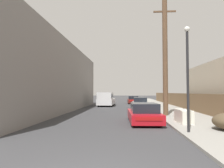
# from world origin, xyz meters

# --- Properties ---
(sidewalk_curb) EXTENTS (4.20, 63.00, 0.12)m
(sidewalk_curb) POSITION_xyz_m (5.30, 23.50, 0.06)
(sidewalk_curb) COLOR gray
(sidewalk_curb) RESTS_ON ground
(discarded_fridge) EXTENTS (0.73, 1.79, 0.81)m
(discarded_fridge) POSITION_xyz_m (4.16, 8.61, 0.51)
(discarded_fridge) COLOR silver
(discarded_fridge) RESTS_ON sidewalk_curb
(parked_sports_car_red) EXTENTS (2.04, 4.57, 1.27)m
(parked_sports_car_red) POSITION_xyz_m (1.83, 9.22, 0.58)
(parked_sports_car_red) COLOR red
(parked_sports_car_red) RESTS_ON ground
(car_parked_mid) EXTENTS (1.82, 4.27, 1.34)m
(car_parked_mid) POSITION_xyz_m (2.33, 20.53, 0.63)
(car_parked_mid) COLOR gray
(car_parked_mid) RESTS_ON ground
(car_parked_far) EXTENTS (1.96, 4.27, 1.31)m
(car_parked_far) POSITION_xyz_m (1.83, 30.59, 0.62)
(car_parked_far) COLOR #5B1E19
(car_parked_far) RESTS_ON ground
(pickup_truck) EXTENTS (2.25, 5.68, 1.93)m
(pickup_truck) POSITION_xyz_m (-2.16, 24.16, 0.96)
(pickup_truck) COLOR silver
(pickup_truck) RESTS_ON ground
(utility_pole) EXTENTS (1.80, 0.40, 9.35)m
(utility_pole) POSITION_xyz_m (3.85, 12.46, 4.86)
(utility_pole) COLOR brown
(utility_pole) RESTS_ON sidewalk_curb
(street_lamp) EXTENTS (0.26, 0.26, 4.95)m
(street_lamp) POSITION_xyz_m (3.59, 5.72, 2.97)
(street_lamp) COLOR #232326
(street_lamp) RESTS_ON sidewalk_curb
(wooden_fence) EXTENTS (0.08, 41.54, 1.70)m
(wooden_fence) POSITION_xyz_m (7.25, 19.88, 0.97)
(wooden_fence) COLOR brown
(wooden_fence) RESTS_ON sidewalk_curb
(building_left_block) EXTENTS (7.00, 25.38, 6.93)m
(building_left_block) POSITION_xyz_m (-8.31, 16.47, 3.47)
(building_left_block) COLOR gray
(building_left_block) RESTS_ON ground
(pedestrian) EXTENTS (0.34, 0.34, 1.68)m
(pedestrian) POSITION_xyz_m (5.15, 19.29, 0.98)
(pedestrian) COLOR #282D42
(pedestrian) RESTS_ON sidewalk_curb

